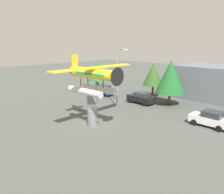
{
  "coord_description": "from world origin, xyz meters",
  "views": [
    {
      "loc": [
        18.76,
        -15.37,
        8.96
      ],
      "look_at": [
        0.0,
        3.0,
        2.71
      ],
      "focal_mm": 37.16,
      "sensor_mm": 36.0,
      "label": 1
    }
  ],
  "objects_px": {
    "storefront_building": "(218,83)",
    "tree_center_back": "(171,77)",
    "car_far_white": "(210,119)",
    "car_mid_black": "(141,98)",
    "floatplane_monument": "(92,78)",
    "display_pedestal": "(92,110)",
    "tree_west": "(97,71)",
    "streetlight_primary": "(118,74)",
    "car_near_blue": "(103,90)",
    "tree_east": "(153,74)"
  },
  "relations": [
    {
      "from": "display_pedestal",
      "to": "streetlight_primary",
      "type": "relative_size",
      "value": 0.44
    },
    {
      "from": "display_pedestal",
      "to": "car_near_blue",
      "type": "height_order",
      "value": "display_pedestal"
    },
    {
      "from": "car_near_blue",
      "to": "tree_center_back",
      "type": "xyz_separation_m",
      "value": [
        11.65,
        2.41,
        3.25
      ]
    },
    {
      "from": "car_near_blue",
      "to": "streetlight_primary",
      "type": "xyz_separation_m",
      "value": [
        7.12,
        -3.69,
        3.83
      ]
    },
    {
      "from": "display_pedestal",
      "to": "tree_east",
      "type": "bearing_deg",
      "value": 102.36
    },
    {
      "from": "tree_west",
      "to": "tree_center_back",
      "type": "xyz_separation_m",
      "value": [
        14.61,
        1.13,
        0.33
      ]
    },
    {
      "from": "streetlight_primary",
      "to": "storefront_building",
      "type": "height_order",
      "value": "streetlight_primary"
    },
    {
      "from": "streetlight_primary",
      "to": "car_far_white",
      "type": "bearing_deg",
      "value": 6.65
    },
    {
      "from": "floatplane_monument",
      "to": "tree_east",
      "type": "bearing_deg",
      "value": 100.51
    },
    {
      "from": "car_far_white",
      "to": "car_near_blue",
      "type": "bearing_deg",
      "value": -6.47
    },
    {
      "from": "car_near_blue",
      "to": "car_far_white",
      "type": "xyz_separation_m",
      "value": [
        19.66,
        -2.23,
        0.0
      ]
    },
    {
      "from": "tree_center_back",
      "to": "floatplane_monument",
      "type": "bearing_deg",
      "value": -94.47
    },
    {
      "from": "car_near_blue",
      "to": "streetlight_primary",
      "type": "bearing_deg",
      "value": 152.59
    },
    {
      "from": "storefront_building",
      "to": "tree_center_back",
      "type": "distance_m",
      "value": 9.27
    },
    {
      "from": "streetlight_primary",
      "to": "display_pedestal",
      "type": "bearing_deg",
      "value": -65.79
    },
    {
      "from": "floatplane_monument",
      "to": "car_mid_black",
      "type": "height_order",
      "value": "floatplane_monument"
    },
    {
      "from": "streetlight_primary",
      "to": "tree_east",
      "type": "relative_size",
      "value": 1.43
    },
    {
      "from": "floatplane_monument",
      "to": "streetlight_primary",
      "type": "distance_m",
      "value": 8.22
    },
    {
      "from": "floatplane_monument",
      "to": "car_far_white",
      "type": "bearing_deg",
      "value": 42.12
    },
    {
      "from": "car_far_white",
      "to": "tree_west",
      "type": "height_order",
      "value": "tree_west"
    },
    {
      "from": "display_pedestal",
      "to": "car_far_white",
      "type": "xyz_separation_m",
      "value": [
        9.2,
        8.89,
        -0.93
      ]
    },
    {
      "from": "car_mid_black",
      "to": "floatplane_monument",
      "type": "bearing_deg",
      "value": 101.53
    },
    {
      "from": "display_pedestal",
      "to": "tree_center_back",
      "type": "bearing_deg",
      "value": 84.98
    },
    {
      "from": "tree_west",
      "to": "tree_east",
      "type": "distance_m",
      "value": 10.54
    },
    {
      "from": "tree_east",
      "to": "floatplane_monument",
      "type": "bearing_deg",
      "value": -77.19
    },
    {
      "from": "car_far_white",
      "to": "tree_east",
      "type": "distance_m",
      "value": 14.8
    },
    {
      "from": "display_pedestal",
      "to": "car_mid_black",
      "type": "bearing_deg",
      "value": 100.88
    },
    {
      "from": "car_mid_black",
      "to": "tree_center_back",
      "type": "relative_size",
      "value": 0.65
    },
    {
      "from": "tree_east",
      "to": "tree_center_back",
      "type": "xyz_separation_m",
      "value": [
        4.67,
        -2.38,
        0.3
      ]
    },
    {
      "from": "car_far_white",
      "to": "streetlight_primary",
      "type": "xyz_separation_m",
      "value": [
        -12.54,
        -1.46,
        3.83
      ]
    },
    {
      "from": "car_far_white",
      "to": "tree_center_back",
      "type": "distance_m",
      "value": 9.81
    },
    {
      "from": "car_far_white",
      "to": "storefront_building",
      "type": "height_order",
      "value": "storefront_building"
    },
    {
      "from": "tree_west",
      "to": "car_mid_black",
      "type": "bearing_deg",
      "value": -6.25
    },
    {
      "from": "display_pedestal",
      "to": "tree_west",
      "type": "distance_m",
      "value": 18.38
    },
    {
      "from": "car_far_white",
      "to": "storefront_building",
      "type": "bearing_deg",
      "value": -70.86
    },
    {
      "from": "car_near_blue",
      "to": "tree_east",
      "type": "relative_size",
      "value": 0.74
    },
    {
      "from": "car_mid_black",
      "to": "car_far_white",
      "type": "bearing_deg",
      "value": 168.69
    },
    {
      "from": "tree_west",
      "to": "tree_center_back",
      "type": "distance_m",
      "value": 14.66
    },
    {
      "from": "car_near_blue",
      "to": "tree_west",
      "type": "xyz_separation_m",
      "value": [
        -2.96,
        1.28,
        2.92
      ]
    },
    {
      "from": "storefront_building",
      "to": "tree_east",
      "type": "distance_m",
      "value": 10.23
    },
    {
      "from": "floatplane_monument",
      "to": "storefront_building",
      "type": "distance_m",
      "value": 22.61
    },
    {
      "from": "car_far_white",
      "to": "storefront_building",
      "type": "xyz_separation_m",
      "value": [
        -4.55,
        13.11,
        1.76
      ]
    },
    {
      "from": "tree_center_back",
      "to": "storefront_building",
      "type": "bearing_deg",
      "value": 67.77
    },
    {
      "from": "display_pedestal",
      "to": "tree_east",
      "type": "xyz_separation_m",
      "value": [
        -3.49,
        15.91,
        2.02
      ]
    },
    {
      "from": "display_pedestal",
      "to": "streetlight_primary",
      "type": "xyz_separation_m",
      "value": [
        -3.34,
        7.43,
        2.9
      ]
    },
    {
      "from": "display_pedestal",
      "to": "car_near_blue",
      "type": "xyz_separation_m",
      "value": [
        -10.46,
        11.12,
        -0.93
      ]
    },
    {
      "from": "car_far_white",
      "to": "tree_west",
      "type": "xyz_separation_m",
      "value": [
        -22.62,
        3.5,
        2.92
      ]
    },
    {
      "from": "streetlight_primary",
      "to": "tree_west",
      "type": "distance_m",
      "value": 11.28
    },
    {
      "from": "car_mid_black",
      "to": "tree_east",
      "type": "height_order",
      "value": "tree_east"
    },
    {
      "from": "tree_east",
      "to": "car_mid_black",
      "type": "bearing_deg",
      "value": -74.24
    }
  ]
}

